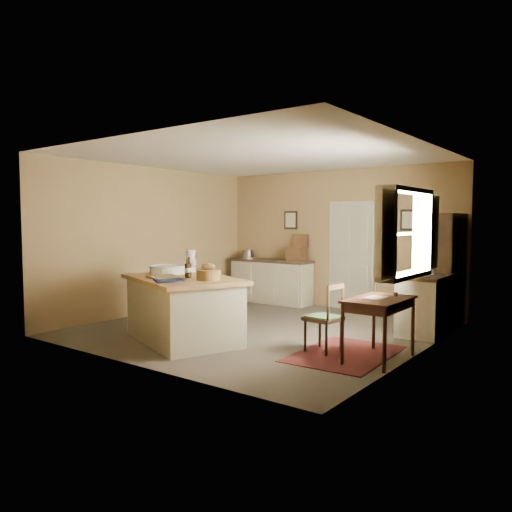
{
  "coord_description": "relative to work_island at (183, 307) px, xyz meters",
  "views": [
    {
      "loc": [
        4.6,
        -6.27,
        1.7
      ],
      "look_at": [
        -0.11,
        0.01,
        1.15
      ],
      "focal_mm": 35.0,
      "sensor_mm": 36.0,
      "label": 1
    }
  ],
  "objects": [
    {
      "name": "desk_chair",
      "position": [
        1.89,
        0.66,
        -0.04
      ],
      "size": [
        0.45,
        0.45,
        0.88
      ],
      "primitive_type": null,
      "rotation": [
        0.0,
        0.0,
        -0.1
      ],
      "color": "black",
      "rests_on": "ground"
    },
    {
      "name": "window",
      "position": [
        2.85,
        1.09,
        1.07
      ],
      "size": [
        0.25,
        1.99,
        1.12
      ],
      "color": "beige",
      "rests_on": "ground"
    },
    {
      "name": "wall_right",
      "position": [
        2.93,
        1.29,
        0.87
      ],
      "size": [
        0.1,
        5.0,
        2.7
      ],
      "primitive_type": "cube",
      "color": "olive",
      "rests_on": "ground"
    },
    {
      "name": "shelving_unit",
      "position": [
        2.78,
        3.29,
        0.43
      ],
      "size": [
        0.31,
        0.82,
        1.82
      ],
      "color": "black",
      "rests_on": "ground"
    },
    {
      "name": "sideboard",
      "position": [
        -0.92,
        3.49,
        -0.0
      ],
      "size": [
        1.81,
        0.52,
        1.18
      ],
      "color": "beige",
      "rests_on": "ground"
    },
    {
      "name": "rug",
      "position": [
        2.18,
        0.72,
        -0.48
      ],
      "size": [
        1.17,
        1.65,
        0.01
      ],
      "primitive_type": "cube",
      "rotation": [
        0.0,
        0.0,
        0.04
      ],
      "color": "#501716",
      "rests_on": "ground"
    },
    {
      "name": "writing_desk",
      "position": [
        2.63,
        0.72,
        0.19
      ],
      "size": [
        0.6,
        0.99,
        0.82
      ],
      "color": "black",
      "rests_on": "ground"
    },
    {
      "name": "door",
      "position": [
        0.78,
        3.76,
        0.57
      ],
      "size": [
        0.97,
        0.06,
        2.11
      ],
      "primitive_type": "cube",
      "color": "#AAAD94",
      "rests_on": "ground"
    },
    {
      "name": "wall_left",
      "position": [
        -2.07,
        1.29,
        0.87
      ],
      "size": [
        0.1,
        5.0,
        2.7
      ],
      "primitive_type": "cube",
      "color": "olive",
      "rests_on": "ground"
    },
    {
      "name": "right_cabinet",
      "position": [
        2.63,
        2.51,
        -0.02
      ],
      "size": [
        0.62,
        1.12,
        0.99
      ],
      "color": "beige",
      "rests_on": "ground"
    },
    {
      "name": "ceiling",
      "position": [
        0.43,
        1.29,
        2.22
      ],
      "size": [
        5.0,
        5.0,
        0.0
      ],
      "primitive_type": "plane",
      "color": "silver",
      "rests_on": "wall_back"
    },
    {
      "name": "wall_front",
      "position": [
        0.43,
        -1.21,
        0.87
      ],
      "size": [
        5.0,
        0.1,
        2.7
      ],
      "primitive_type": "cube",
      "color": "olive",
      "rests_on": "ground"
    },
    {
      "name": "framed_prints",
      "position": [
        0.63,
        3.77,
        1.24
      ],
      "size": [
        2.82,
        0.02,
        0.38
      ],
      "color": "black",
      "rests_on": "ground"
    },
    {
      "name": "wall_back",
      "position": [
        0.43,
        3.79,
        0.87
      ],
      "size": [
        5.0,
        0.1,
        2.7
      ],
      "primitive_type": "cube",
      "color": "olive",
      "rests_on": "ground"
    },
    {
      "name": "ground",
      "position": [
        0.43,
        1.29,
        -0.48
      ],
      "size": [
        5.0,
        5.0,
        0.0
      ],
      "primitive_type": "plane",
      "color": "brown",
      "rests_on": "ground"
    },
    {
      "name": "work_island",
      "position": [
        0.0,
        0.0,
        0.0
      ],
      "size": [
        2.17,
        1.81,
        1.2
      ],
      "rotation": [
        0.0,
        0.0,
        -0.38
      ],
      "color": "beige",
      "rests_on": "ground"
    }
  ]
}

